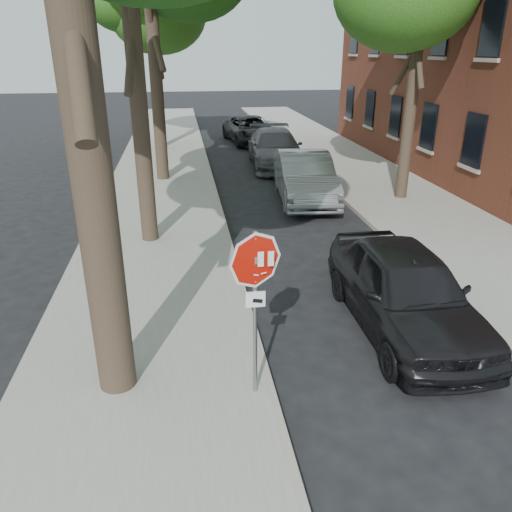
# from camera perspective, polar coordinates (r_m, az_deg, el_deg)

# --- Properties ---
(ground) EXTENTS (120.00, 120.00, 0.00)m
(ground) POSITION_cam_1_polar(r_m,az_deg,el_deg) (8.13, 4.97, -15.28)
(ground) COLOR black
(ground) RESTS_ON ground
(sidewalk_left) EXTENTS (4.00, 55.00, 0.12)m
(sidewalk_left) POSITION_cam_1_polar(r_m,az_deg,el_deg) (18.89, -10.97, 7.11)
(sidewalk_left) COLOR gray
(sidewalk_left) RESTS_ON ground
(sidewalk_right) EXTENTS (4.00, 55.00, 0.12)m
(sidewalk_right) POSITION_cam_1_polar(r_m,az_deg,el_deg) (20.35, 13.89, 7.97)
(sidewalk_right) COLOR gray
(sidewalk_right) RESTS_ON ground
(curb_left) EXTENTS (0.12, 55.00, 0.13)m
(curb_left) POSITION_cam_1_polar(r_m,az_deg,el_deg) (18.91, -4.71, 7.48)
(curb_left) COLOR #9E9384
(curb_left) RESTS_ON ground
(curb_right) EXTENTS (0.12, 55.00, 0.13)m
(curb_right) POSITION_cam_1_polar(r_m,az_deg,el_deg) (19.67, 8.30, 7.92)
(curb_right) COLOR #9E9384
(curb_right) RESTS_ON ground
(stop_sign) EXTENTS (0.76, 0.34, 2.61)m
(stop_sign) POSITION_cam_1_polar(r_m,az_deg,el_deg) (6.96, -0.08, -3.26)
(stop_sign) COLOR gray
(stop_sign) RESTS_ON sidewalk_left
(car_a) EXTENTS (1.94, 4.77, 1.62)m
(car_a) POSITION_cam_1_polar(r_m,az_deg,el_deg) (9.77, 16.65, -3.71)
(car_a) COLOR black
(car_a) RESTS_ON ground
(car_b) EXTENTS (2.21, 5.17, 1.66)m
(car_b) POSITION_cam_1_polar(r_m,az_deg,el_deg) (17.70, 5.59, 8.95)
(car_b) COLOR gray
(car_b) RESTS_ON ground
(car_c) EXTENTS (2.58, 5.67, 1.61)m
(car_c) POSITION_cam_1_polar(r_m,az_deg,el_deg) (23.05, 2.23, 12.17)
(car_c) COLOR #4D4C51
(car_c) RESTS_ON ground
(car_d) EXTENTS (3.03, 5.50, 1.46)m
(car_d) POSITION_cam_1_polar(r_m,az_deg,el_deg) (29.09, -0.55, 14.23)
(car_d) COLOR black
(car_d) RESTS_ON ground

